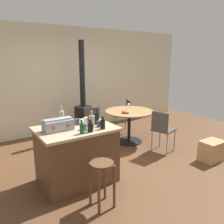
% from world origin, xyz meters
% --- Properties ---
extents(ground_plane, '(8.80, 8.80, 0.00)m').
position_xyz_m(ground_plane, '(0.00, 0.00, 0.00)').
color(ground_plane, brown).
extents(back_wall, '(8.00, 0.10, 2.70)m').
position_xyz_m(back_wall, '(0.00, 2.41, 1.35)').
color(back_wall, beige).
rests_on(back_wall, ground_plane).
extents(kitchen_island, '(1.17, 0.85, 0.89)m').
position_xyz_m(kitchen_island, '(-0.81, -0.16, 0.45)').
color(kitchen_island, brown).
rests_on(kitchen_island, ground_plane).
extents(wooden_stool, '(0.31, 0.31, 0.63)m').
position_xyz_m(wooden_stool, '(-0.82, -0.93, 0.45)').
color(wooden_stool, brown).
rests_on(wooden_stool, ground_plane).
extents(dining_table, '(1.10, 1.10, 0.74)m').
position_xyz_m(dining_table, '(0.93, 0.74, 0.57)').
color(dining_table, black).
rests_on(dining_table, ground_plane).
extents(folding_chair_near, '(0.50, 0.50, 0.88)m').
position_xyz_m(folding_chair_near, '(1.11, -0.12, 0.53)').
color(folding_chair_near, '#47423D').
rests_on(folding_chair_near, ground_plane).
extents(folding_chair_far, '(0.52, 0.52, 0.85)m').
position_xyz_m(folding_chair_far, '(1.31, 1.46, 0.50)').
color(folding_chair_far, '#47423D').
rests_on(folding_chair_far, ground_plane).
extents(folding_chair_left, '(0.44, 0.44, 0.87)m').
position_xyz_m(folding_chair_left, '(0.10, 0.89, 0.51)').
color(folding_chair_left, '#47423D').
rests_on(folding_chair_left, ground_plane).
extents(wood_stove, '(0.44, 0.45, 2.32)m').
position_xyz_m(wood_stove, '(0.27, 1.75, 0.56)').
color(wood_stove, black).
rests_on(wood_stove, ground_plane).
extents(toolbox, '(0.43, 0.22, 0.18)m').
position_xyz_m(toolbox, '(-1.08, -0.14, 0.97)').
color(toolbox, gray).
rests_on(toolbox, kitchen_island).
extents(bottle_0, '(0.08, 0.08, 0.30)m').
position_xyz_m(bottle_0, '(-0.92, 0.10, 1.00)').
color(bottle_0, '#B7B2AD').
rests_on(bottle_0, kitchen_island).
extents(bottle_1, '(0.07, 0.07, 0.20)m').
position_xyz_m(bottle_1, '(-0.56, -0.14, 0.96)').
color(bottle_1, '#603314').
rests_on(bottle_1, kitchen_island).
extents(bottle_2, '(0.07, 0.07, 0.20)m').
position_xyz_m(bottle_2, '(-0.86, -0.47, 0.96)').
color(bottle_2, '#194C23').
rests_on(bottle_2, kitchen_island).
extents(bottle_3, '(0.07, 0.07, 0.25)m').
position_xyz_m(bottle_3, '(-0.45, -0.18, 0.98)').
color(bottle_3, black).
rests_on(bottle_3, kitchen_island).
extents(bottle_4, '(0.08, 0.08, 0.18)m').
position_xyz_m(bottle_4, '(-0.72, -0.46, 0.96)').
color(bottle_4, black).
rests_on(bottle_4, kitchen_island).
extents(bottle_5, '(0.08, 0.08, 0.27)m').
position_xyz_m(bottle_5, '(-0.63, -0.34, 0.99)').
color(bottle_5, '#B7B2AD').
rests_on(bottle_5, kitchen_island).
extents(bottle_6, '(0.07, 0.07, 0.19)m').
position_xyz_m(bottle_6, '(-0.50, -0.45, 0.96)').
color(bottle_6, black).
rests_on(bottle_6, kitchen_island).
extents(cup_0, '(0.11, 0.07, 0.10)m').
position_xyz_m(cup_0, '(-0.73, -0.04, 0.94)').
color(cup_0, '#383838').
rests_on(cup_0, kitchen_island).
extents(cup_1, '(0.12, 0.08, 0.09)m').
position_xyz_m(cup_1, '(-0.55, -0.02, 0.93)').
color(cup_1, white).
rests_on(cup_1, kitchen_island).
extents(cup_2, '(0.11, 0.07, 0.09)m').
position_xyz_m(cup_2, '(-0.49, -0.33, 0.93)').
color(cup_2, '#383838').
rests_on(cup_2, kitchen_island).
extents(cup_3, '(0.12, 0.08, 0.08)m').
position_xyz_m(cup_3, '(-0.76, -0.31, 0.93)').
color(cup_3, '#4C7099').
rests_on(cup_3, kitchen_island).
extents(cup_4, '(0.13, 0.09, 0.10)m').
position_xyz_m(cup_4, '(-0.39, -0.04, 0.94)').
color(cup_4, '#4C7099').
rests_on(cup_4, kitchen_island).
extents(wine_glass, '(0.07, 0.07, 0.14)m').
position_xyz_m(wine_glass, '(1.01, 0.87, 0.85)').
color(wine_glass, silver).
rests_on(wine_glass, dining_table).
extents(serving_bowl, '(0.18, 0.18, 0.07)m').
position_xyz_m(serving_bowl, '(0.73, 0.61, 0.78)').
color(serving_bowl, '#DB6651').
rests_on(serving_bowl, dining_table).
extents(cardboard_box, '(0.45, 0.32, 0.39)m').
position_xyz_m(cardboard_box, '(1.63, -0.92, 0.19)').
color(cardboard_box, tan).
rests_on(cardboard_box, ground_plane).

